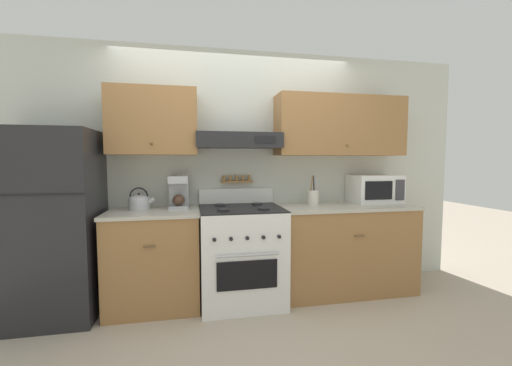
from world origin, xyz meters
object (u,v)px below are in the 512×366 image
at_px(tea_kettle, 139,202).
at_px(utensil_crock, 313,197).
at_px(stove_range, 241,254).
at_px(coffee_maker, 179,192).
at_px(microwave, 375,189).
at_px(refrigerator, 49,225).

distance_m(tea_kettle, utensil_crock, 1.76).
bearing_deg(utensil_crock, stove_range, -169.57).
relative_size(stove_range, tea_kettle, 4.29).
distance_m(coffee_maker, microwave, 2.13).
bearing_deg(microwave, stove_range, -173.86).
relative_size(coffee_maker, utensil_crock, 1.04).
xyz_separation_m(coffee_maker, utensil_crock, (1.39, -0.03, -0.08)).
xyz_separation_m(stove_range, coffee_maker, (-0.60, 0.18, 0.61)).
distance_m(coffee_maker, utensil_crock, 1.40).
bearing_deg(utensil_crock, refrigerator, -176.90).
distance_m(stove_range, microwave, 1.65).
bearing_deg(utensil_crock, microwave, 1.39).
relative_size(stove_range, microwave, 2.08).
relative_size(stove_range, coffee_maker, 3.41).
relative_size(tea_kettle, coffee_maker, 0.80).
bearing_deg(utensil_crock, coffee_maker, 178.69).
xyz_separation_m(refrigerator, coffee_maker, (1.10, 0.17, 0.25)).
bearing_deg(coffee_maker, microwave, -0.38).
height_order(tea_kettle, utensil_crock, utensil_crock).
bearing_deg(tea_kettle, microwave, 0.41).
bearing_deg(refrigerator, utensil_crock, 3.10).
height_order(coffee_maker, microwave, coffee_maker).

